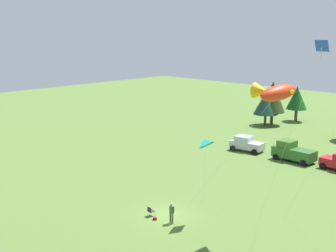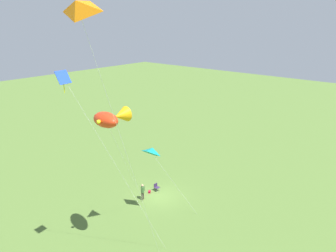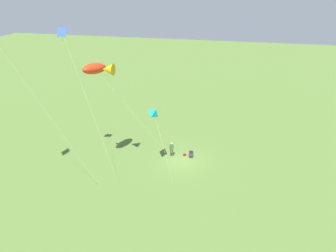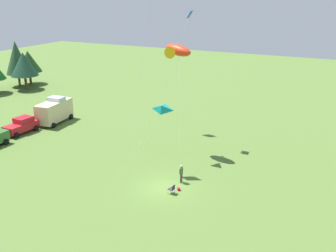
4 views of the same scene
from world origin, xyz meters
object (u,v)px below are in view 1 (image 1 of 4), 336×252
at_px(car_silver_compact, 246,144).
at_px(truck_green_flatbed, 293,152).
at_px(kite_delta_teal, 204,143).
at_px(person_kite_flyer, 171,211).
at_px(kite_large_fish, 274,92).
at_px(backpack_on_grass, 155,219).
at_px(kite_diamond_blue, 318,55).
at_px(folding_chair, 150,211).

height_order(car_silver_compact, truck_green_flatbed, truck_green_flatbed).
xyz_separation_m(car_silver_compact, kite_delta_teal, (9.84, -20.18, 5.49)).
bearing_deg(person_kite_flyer, kite_large_fish, -63.48).
height_order(car_silver_compact, kite_delta_teal, kite_delta_teal).
relative_size(backpack_on_grass, car_silver_compact, 0.07).
bearing_deg(kite_delta_teal, person_kite_flyer, -113.23).
xyz_separation_m(car_silver_compact, truck_green_flatbed, (6.50, 0.13, 0.15)).
bearing_deg(kite_large_fish, kite_delta_teal, -169.11).
bearing_deg(backpack_on_grass, car_silver_compact, 107.46).
relative_size(truck_green_flatbed, kite_diamond_blue, 0.34).
xyz_separation_m(folding_chair, kite_diamond_blue, (12.03, 3.95, 13.16)).
distance_m(backpack_on_grass, kite_diamond_blue, 18.09).
bearing_deg(kite_large_fish, folding_chair, -157.00).
bearing_deg(folding_chair, kite_delta_teal, -46.33).
relative_size(backpack_on_grass, kite_large_fish, 0.03).
height_order(kite_large_fish, kite_delta_teal, kite_large_fish).
bearing_deg(truck_green_flatbed, folding_chair, 91.38).
relative_size(folding_chair, backpack_on_grass, 2.56).
xyz_separation_m(person_kite_flyer, kite_large_fish, (6.65, 3.62, 9.90)).
bearing_deg(person_kite_flyer, kite_delta_teal, -25.23).
bearing_deg(kite_delta_teal, truck_green_flatbed, 99.36).
distance_m(person_kite_flyer, backpack_on_grass, 1.78).
height_order(person_kite_flyer, kite_diamond_blue, kite_diamond_blue).
bearing_deg(kite_delta_teal, kite_diamond_blue, 8.10).
relative_size(folding_chair, kite_large_fish, 0.07).
xyz_separation_m(person_kite_flyer, backpack_on_grass, (-1.47, -0.44, -0.91)).
xyz_separation_m(truck_green_flatbed, kite_delta_teal, (3.35, -20.31, 5.34)).
distance_m(person_kite_flyer, car_silver_compact, 24.35).
relative_size(person_kite_flyer, kite_delta_teal, 0.25).
xyz_separation_m(folding_chair, kite_delta_teal, (3.36, 2.72, 5.96)).
relative_size(kite_delta_teal, kite_diamond_blue, 0.47).
bearing_deg(truck_green_flatbed, kite_delta_teal, 100.77).
height_order(person_kite_flyer, truck_green_flatbed, truck_green_flatbed).
xyz_separation_m(backpack_on_grass, kite_diamond_blue, (11.23, 4.22, 13.53)).
distance_m(person_kite_flyer, kite_delta_teal, 6.09).
distance_m(backpack_on_grass, kite_delta_teal, 7.45).
height_order(truck_green_flatbed, kite_large_fish, kite_large_fish).
relative_size(folding_chair, kite_diamond_blue, 0.06).
relative_size(person_kite_flyer, truck_green_flatbed, 0.34).
xyz_separation_m(person_kite_flyer, truck_green_flatbed, (-2.26, 22.85, 0.08)).
distance_m(folding_chair, kite_delta_teal, 7.36).
bearing_deg(truck_green_flatbed, backpack_on_grass, 93.35).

